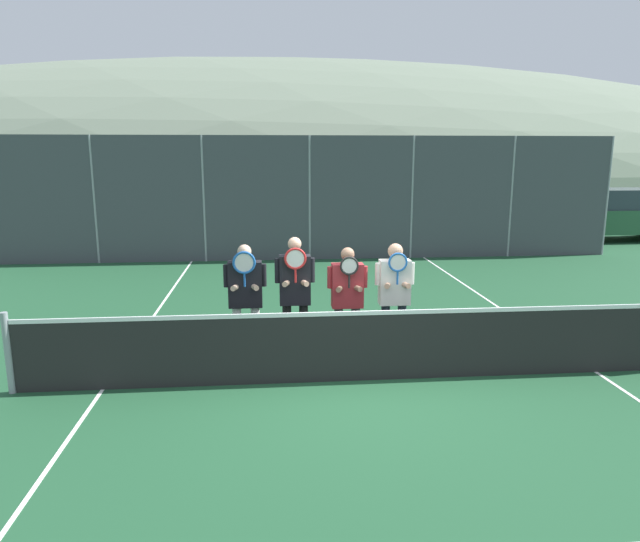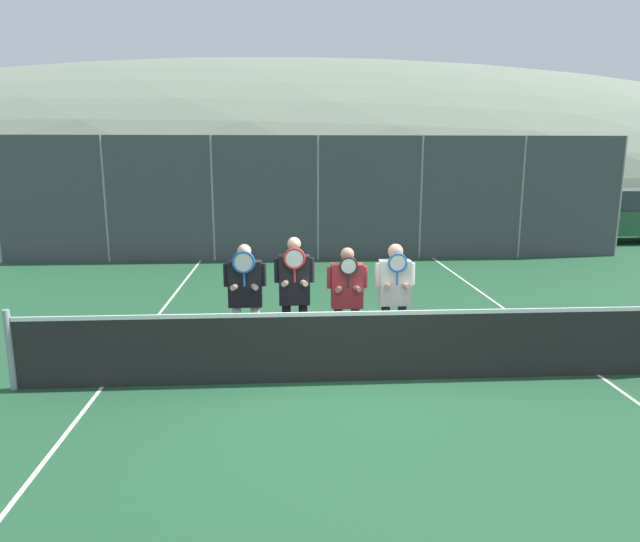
# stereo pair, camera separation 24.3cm
# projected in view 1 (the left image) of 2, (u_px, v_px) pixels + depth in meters

# --- Properties ---
(ground_plane) EXTENTS (120.00, 120.00, 0.00)m
(ground_plane) POSITION_uv_depth(u_px,v_px,m) (359.00, 380.00, 7.78)
(ground_plane) COLOR #1E4C2D
(hill_distant) EXTENTS (124.63, 69.24, 24.23)m
(hill_distant) POSITION_uv_depth(u_px,v_px,m) (278.00, 181.00, 64.19)
(hill_distant) COLOR slate
(hill_distant) RESTS_ON ground_plane
(clubhouse_building) EXTENTS (16.31, 5.50, 3.67)m
(clubhouse_building) POSITION_uv_depth(u_px,v_px,m) (312.00, 182.00, 23.58)
(clubhouse_building) COLOR tan
(clubhouse_building) RESTS_ON ground_plane
(fence_back) EXTENTS (18.00, 0.06, 3.54)m
(fence_back) POSITION_uv_depth(u_px,v_px,m) (310.00, 199.00, 16.29)
(fence_back) COLOR gray
(fence_back) RESTS_ON ground_plane
(tennis_net) EXTENTS (9.16, 0.09, 1.08)m
(tennis_net) POSITION_uv_depth(u_px,v_px,m) (359.00, 345.00, 7.68)
(tennis_net) COLOR gray
(tennis_net) RESTS_ON ground_plane
(court_line_left_sideline) EXTENTS (0.05, 16.00, 0.01)m
(court_line_left_sideline) POSITION_uv_depth(u_px,v_px,m) (149.00, 323.00, 10.41)
(court_line_left_sideline) COLOR white
(court_line_left_sideline) RESTS_ON ground_plane
(court_line_right_sideline) EXTENTS (0.05, 16.00, 0.01)m
(court_line_right_sideline) POSITION_uv_depth(u_px,v_px,m) (508.00, 314.00, 11.01)
(court_line_right_sideline) COLOR white
(court_line_right_sideline) RESTS_ON ground_plane
(player_leftmost) EXTENTS (0.62, 0.34, 1.76)m
(player_leftmost) POSITION_uv_depth(u_px,v_px,m) (245.00, 293.00, 8.27)
(player_leftmost) COLOR white
(player_leftmost) RESTS_ON ground_plane
(player_center_left) EXTENTS (0.58, 0.34, 1.88)m
(player_center_left) POSITION_uv_depth(u_px,v_px,m) (295.00, 291.00, 8.21)
(player_center_left) COLOR black
(player_center_left) RESTS_ON ground_plane
(player_center_right) EXTENTS (0.59, 0.34, 1.71)m
(player_center_right) POSITION_uv_depth(u_px,v_px,m) (347.00, 295.00, 8.35)
(player_center_right) COLOR #56565B
(player_center_right) RESTS_ON ground_plane
(player_rightmost) EXTENTS (0.59, 0.34, 1.75)m
(player_rightmost) POSITION_uv_depth(u_px,v_px,m) (394.00, 291.00, 8.43)
(player_rightmost) COLOR #232838
(player_rightmost) RESTS_ON ground_plane
(car_far_left) EXTENTS (4.28, 1.98, 1.68)m
(car_far_left) POSITION_uv_depth(u_px,v_px,m) (168.00, 221.00, 18.71)
(car_far_left) COLOR maroon
(car_far_left) RESTS_ON ground_plane
(car_left_of_center) EXTENTS (4.14, 2.04, 1.77)m
(car_left_of_center) POSITION_uv_depth(u_px,v_px,m) (320.00, 217.00, 19.57)
(car_left_of_center) COLOR #B2B7BC
(car_left_of_center) RESTS_ON ground_plane
(car_center) EXTENTS (4.39, 1.95, 1.83)m
(car_center) POSITION_uv_depth(u_px,v_px,m) (470.00, 216.00, 19.52)
(car_center) COLOR silver
(car_center) RESTS_ON ground_plane
(car_right_of_center) EXTENTS (4.76, 2.03, 1.81)m
(car_right_of_center) POSITION_uv_depth(u_px,v_px,m) (617.00, 214.00, 20.21)
(car_right_of_center) COLOR #285638
(car_right_of_center) RESTS_ON ground_plane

